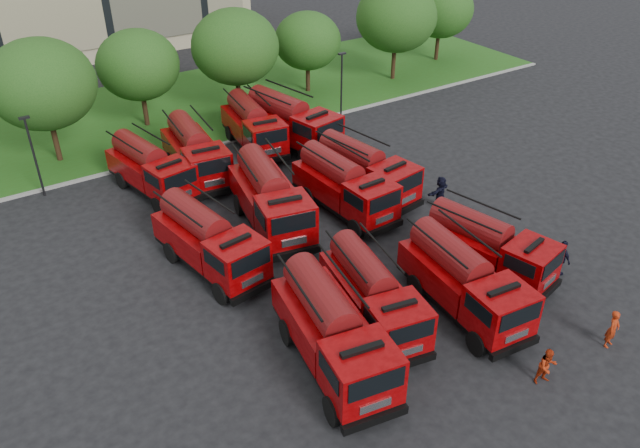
# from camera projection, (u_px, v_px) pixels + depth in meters

# --- Properties ---
(ground) EXTENTS (140.00, 140.00, 0.00)m
(ground) POSITION_uv_depth(u_px,v_px,m) (342.00, 285.00, 30.40)
(ground) COLOR black
(ground) RESTS_ON ground
(lawn) EXTENTS (70.00, 16.00, 0.12)m
(lawn) POSITION_uv_depth(u_px,v_px,m) (151.00, 114.00, 48.76)
(lawn) COLOR #265115
(lawn) RESTS_ON ground
(curb) EXTENTS (70.00, 0.30, 0.14)m
(curb) POSITION_uv_depth(u_px,v_px,m) (193.00, 151.00, 43.02)
(curb) COLOR gray
(curb) RESTS_ON ground
(tree_2) EXTENTS (6.72, 6.72, 8.22)m
(tree_2) POSITION_uv_depth(u_px,v_px,m) (42.00, 84.00, 39.03)
(tree_2) COLOR #382314
(tree_2) RESTS_ON ground
(tree_3) EXTENTS (5.88, 5.88, 7.19)m
(tree_3) POSITION_uv_depth(u_px,v_px,m) (138.00, 65.00, 44.42)
(tree_3) COLOR #382314
(tree_3) RESTS_ON ground
(tree_4) EXTENTS (6.55, 6.55, 8.01)m
(tree_4) POSITION_uv_depth(u_px,v_px,m) (235.00, 47.00, 46.33)
(tree_4) COLOR #382314
(tree_4) RESTS_ON ground
(tree_5) EXTENTS (5.46, 5.46, 6.68)m
(tree_5) POSITION_uv_depth(u_px,v_px,m) (308.00, 41.00, 50.77)
(tree_5) COLOR #382314
(tree_5) RESTS_ON ground
(tree_6) EXTENTS (6.89, 6.89, 8.42)m
(tree_6) POSITION_uv_depth(u_px,v_px,m) (396.00, 17.00, 52.83)
(tree_6) COLOR #382314
(tree_6) RESTS_ON ground
(tree_7) EXTENTS (6.05, 6.05, 7.39)m
(tree_7) POSITION_uv_depth(u_px,v_px,m) (441.00, 9.00, 57.86)
(tree_7) COLOR #382314
(tree_7) RESTS_ON ground
(lamp_post_0) EXTENTS (0.60, 0.25, 5.11)m
(lamp_post_0) POSITION_uv_depth(u_px,v_px,m) (33.00, 152.00, 36.37)
(lamp_post_0) COLOR black
(lamp_post_0) RESTS_ON ground
(lamp_post_1) EXTENTS (0.60, 0.25, 5.11)m
(lamp_post_1) POSITION_uv_depth(u_px,v_px,m) (342.00, 82.00, 46.62)
(lamp_post_1) COLOR black
(lamp_post_1) RESTS_ON ground
(fire_truck_0) EXTENTS (3.86, 7.92, 3.46)m
(fire_truck_0) POSITION_uv_depth(u_px,v_px,m) (332.00, 332.00, 24.96)
(fire_truck_0) COLOR black
(fire_truck_0) RESTS_ON ground
(fire_truck_1) EXTENTS (3.61, 7.19, 3.13)m
(fire_truck_1) POSITION_uv_depth(u_px,v_px,m) (373.00, 294.00, 27.26)
(fire_truck_1) COLOR black
(fire_truck_1) RESTS_ON ground
(fire_truck_2) EXTENTS (3.25, 7.44, 3.29)m
(fire_truck_2) POSITION_uv_depth(u_px,v_px,m) (463.00, 281.00, 27.95)
(fire_truck_2) COLOR black
(fire_truck_2) RESTS_ON ground
(fire_truck_3) EXTENTS (3.75, 7.15, 3.10)m
(fire_truck_3) POSITION_uv_depth(u_px,v_px,m) (487.00, 246.00, 30.46)
(fire_truck_3) COLOR black
(fire_truck_3) RESTS_ON ground
(fire_truck_4) EXTENTS (3.52, 7.53, 3.30)m
(fire_truck_4) POSITION_uv_depth(u_px,v_px,m) (209.00, 241.00, 30.69)
(fire_truck_4) COLOR black
(fire_truck_4) RESTS_ON ground
(fire_truck_5) EXTENTS (4.21, 8.24, 3.58)m
(fire_truck_5) POSITION_uv_depth(u_px,v_px,m) (270.00, 198.00, 33.97)
(fire_truck_5) COLOR black
(fire_truck_5) RESTS_ON ground
(fire_truck_6) EXTENTS (2.94, 7.37, 3.30)m
(fire_truck_6) POSITION_uv_depth(u_px,v_px,m) (344.00, 186.00, 35.48)
(fire_truck_6) COLOR black
(fire_truck_6) RESTS_ON ground
(fire_truck_7) EXTENTS (3.48, 7.47, 3.27)m
(fire_truck_7) POSITION_uv_depth(u_px,v_px,m) (364.00, 171.00, 37.11)
(fire_truck_7) COLOR black
(fire_truck_7) RESTS_ON ground
(fire_truck_8) EXTENTS (3.59, 7.32, 3.19)m
(fire_truck_8) POSITION_uv_depth(u_px,v_px,m) (151.00, 169.00, 37.43)
(fire_truck_8) COLOR black
(fire_truck_8) RESTS_ON ground
(fire_truck_9) EXTENTS (3.36, 7.63, 3.37)m
(fire_truck_9) POSITION_uv_depth(u_px,v_px,m) (195.00, 152.00, 39.14)
(fire_truck_9) COLOR black
(fire_truck_9) RESTS_ON ground
(fire_truck_10) EXTENTS (3.43, 7.45, 3.27)m
(fire_truck_10) POSITION_uv_depth(u_px,v_px,m) (253.00, 126.00, 42.80)
(fire_truck_10) COLOR black
(fire_truck_10) RESTS_ON ground
(fire_truck_11) EXTENTS (4.18, 8.31, 3.61)m
(fire_truck_11) POSITION_uv_depth(u_px,v_px,m) (290.00, 122.00, 42.86)
(fire_truck_11) COLOR black
(fire_truck_11) RESTS_ON ground
(firefighter_0) EXTENTS (0.74, 0.60, 1.82)m
(firefighter_0) POSITION_uv_depth(u_px,v_px,m) (608.00, 345.00, 26.83)
(firefighter_0) COLOR #A3270C
(firefighter_0) RESTS_ON ground
(firefighter_1) EXTENTS (0.91, 0.66, 1.67)m
(firefighter_1) POSITION_uv_depth(u_px,v_px,m) (543.00, 381.00, 25.05)
(firefighter_1) COLOR #A3270C
(firefighter_1) RESTS_ON ground
(firefighter_2) EXTENTS (0.85, 1.24, 1.95)m
(firefighter_2) POSITION_uv_depth(u_px,v_px,m) (557.00, 274.00, 31.17)
(firefighter_2) COLOR black
(firefighter_2) RESTS_ON ground
(firefighter_3) EXTENTS (1.29, 1.20, 1.81)m
(firefighter_3) POSITION_uv_depth(u_px,v_px,m) (488.00, 254.00, 32.61)
(firefighter_3) COLOR black
(firefighter_3) RESTS_ON ground
(firefighter_4) EXTENTS (1.13, 1.00, 1.93)m
(firefighter_4) POSITION_uv_depth(u_px,v_px,m) (223.00, 294.00, 29.79)
(firefighter_4) COLOR black
(firefighter_4) RESTS_ON ground
(firefighter_5) EXTENTS (1.96, 1.17, 1.98)m
(firefighter_5) POSITION_uv_depth(u_px,v_px,m) (438.00, 207.00, 36.75)
(firefighter_5) COLOR black
(firefighter_5) RESTS_ON ground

